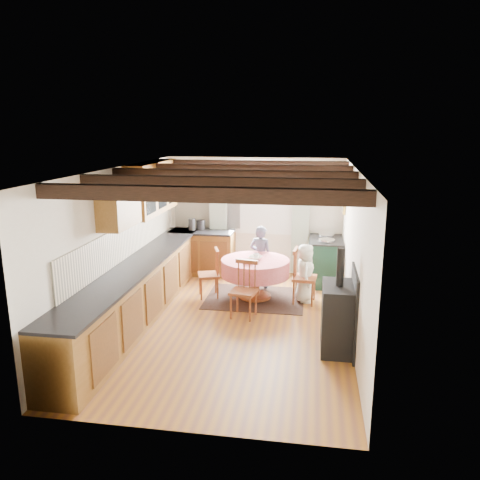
% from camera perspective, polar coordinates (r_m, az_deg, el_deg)
% --- Properties ---
extents(floor, '(3.60, 5.50, 0.00)m').
position_cam_1_polar(floor, '(7.49, -0.97, -10.02)').
color(floor, '#A86820').
rests_on(floor, ground).
extents(ceiling, '(3.60, 5.50, 0.00)m').
position_cam_1_polar(ceiling, '(6.89, -1.05, 8.60)').
color(ceiling, white).
rests_on(ceiling, ground).
extents(wall_back, '(3.60, 0.00, 2.40)m').
position_cam_1_polar(wall_back, '(9.75, 1.79, 2.94)').
color(wall_back, silver).
rests_on(wall_back, ground).
extents(wall_front, '(3.60, 0.00, 2.40)m').
position_cam_1_polar(wall_front, '(4.55, -7.09, -9.78)').
color(wall_front, silver).
rests_on(wall_front, ground).
extents(wall_left, '(0.00, 5.50, 2.40)m').
position_cam_1_polar(wall_left, '(7.61, -14.48, -0.53)').
color(wall_left, silver).
rests_on(wall_left, ground).
extents(wall_right, '(0.00, 5.50, 2.40)m').
position_cam_1_polar(wall_right, '(7.02, 13.62, -1.65)').
color(wall_right, silver).
rests_on(wall_right, ground).
extents(beam_a, '(3.60, 0.16, 0.16)m').
position_cam_1_polar(beam_a, '(4.96, -5.08, 5.55)').
color(beam_a, black).
rests_on(beam_a, ceiling).
extents(beam_b, '(3.60, 0.16, 0.16)m').
position_cam_1_polar(beam_b, '(5.92, -2.74, 6.89)').
color(beam_b, black).
rests_on(beam_b, ceiling).
extents(beam_c, '(3.60, 0.16, 0.16)m').
position_cam_1_polar(beam_c, '(6.90, -1.05, 7.85)').
color(beam_c, black).
rests_on(beam_c, ceiling).
extents(beam_d, '(3.60, 0.16, 0.16)m').
position_cam_1_polar(beam_d, '(7.88, 0.23, 8.57)').
color(beam_d, black).
rests_on(beam_d, ceiling).
extents(beam_e, '(3.60, 0.16, 0.16)m').
position_cam_1_polar(beam_e, '(8.87, 1.23, 9.12)').
color(beam_e, black).
rests_on(beam_e, ceiling).
extents(splash_left, '(0.02, 4.50, 0.55)m').
position_cam_1_polar(splash_left, '(7.87, -13.49, -0.01)').
color(splash_left, beige).
rests_on(splash_left, wall_left).
extents(splash_back, '(1.40, 0.02, 0.55)m').
position_cam_1_polar(splash_back, '(9.90, -3.98, 3.08)').
color(splash_back, beige).
rests_on(splash_back, wall_back).
extents(base_cabinet_left, '(0.60, 5.30, 0.88)m').
position_cam_1_polar(base_cabinet_left, '(7.71, -12.09, -6.11)').
color(base_cabinet_left, brown).
rests_on(base_cabinet_left, floor).
extents(base_cabinet_back, '(1.30, 0.60, 0.88)m').
position_cam_1_polar(base_cabinet_back, '(9.82, -4.56, -1.57)').
color(base_cabinet_back, brown).
rests_on(base_cabinet_back, floor).
extents(worktop_left, '(0.64, 5.30, 0.04)m').
position_cam_1_polar(worktop_left, '(7.57, -12.12, -2.83)').
color(worktop_left, black).
rests_on(worktop_left, base_cabinet_left).
extents(worktop_back, '(1.30, 0.64, 0.04)m').
position_cam_1_polar(worktop_back, '(9.69, -4.63, 1.02)').
color(worktop_back, black).
rests_on(worktop_back, base_cabinet_back).
extents(wall_cabinet_glass, '(0.34, 1.80, 0.90)m').
position_cam_1_polar(wall_cabinet_glass, '(8.51, -10.54, 6.27)').
color(wall_cabinet_glass, brown).
rests_on(wall_cabinet_glass, wall_left).
extents(wall_cabinet_solid, '(0.34, 0.90, 0.70)m').
position_cam_1_polar(wall_cabinet_solid, '(7.14, -14.50, 4.29)').
color(wall_cabinet_solid, brown).
rests_on(wall_cabinet_solid, wall_left).
extents(window_frame, '(1.34, 0.03, 1.54)m').
position_cam_1_polar(window_frame, '(9.66, 2.39, 5.24)').
color(window_frame, white).
rests_on(window_frame, wall_back).
extents(window_pane, '(1.20, 0.01, 1.40)m').
position_cam_1_polar(window_pane, '(9.66, 2.39, 5.24)').
color(window_pane, white).
rests_on(window_pane, wall_back).
extents(curtain_left, '(0.35, 0.10, 2.10)m').
position_cam_1_polar(curtain_left, '(9.79, -2.65, 2.38)').
color(curtain_left, '#A9AAA6').
rests_on(curtain_left, wall_back).
extents(curtain_right, '(0.35, 0.10, 2.10)m').
position_cam_1_polar(curtain_right, '(9.60, 7.35, 2.06)').
color(curtain_right, '#A9AAA6').
rests_on(curtain_right, wall_back).
extents(curtain_rod, '(2.00, 0.03, 0.03)m').
position_cam_1_polar(curtain_rod, '(9.51, 2.36, 8.75)').
color(curtain_rod, black).
rests_on(curtain_rod, wall_back).
extents(wall_picture, '(0.04, 0.50, 0.60)m').
position_cam_1_polar(wall_picture, '(9.17, 12.54, 5.11)').
color(wall_picture, gold).
rests_on(wall_picture, wall_right).
extents(wall_plate, '(0.30, 0.02, 0.30)m').
position_cam_1_polar(wall_plate, '(9.57, 8.07, 5.64)').
color(wall_plate, silver).
rests_on(wall_plate, wall_back).
extents(rug, '(1.74, 1.35, 0.01)m').
position_cam_1_polar(rug, '(8.49, 1.84, -7.06)').
color(rug, '#352721').
rests_on(rug, floor).
extents(dining_table, '(1.20, 1.20, 0.73)m').
position_cam_1_polar(dining_table, '(8.38, 1.85, -4.77)').
color(dining_table, pink).
rests_on(dining_table, floor).
extents(chair_near, '(0.46, 0.48, 0.92)m').
position_cam_1_polar(chair_near, '(7.55, 0.43, -6.06)').
color(chair_near, brown).
rests_on(chair_near, floor).
extents(chair_left, '(0.50, 0.49, 0.89)m').
position_cam_1_polar(chair_left, '(8.45, -3.85, -4.03)').
color(chair_left, brown).
rests_on(chair_left, floor).
extents(chair_right, '(0.47, 0.46, 0.97)m').
position_cam_1_polar(chair_right, '(8.23, 7.84, -4.34)').
color(chair_right, brown).
rests_on(chair_right, floor).
extents(aga_range, '(0.64, 0.99, 0.91)m').
position_cam_1_polar(aga_range, '(9.32, 10.34, -2.49)').
color(aga_range, '#153124').
rests_on(aga_range, floor).
extents(cast_iron_stove, '(0.44, 0.73, 1.45)m').
position_cam_1_polar(cast_iron_stove, '(6.52, 11.89, -7.13)').
color(cast_iron_stove, black).
rests_on(cast_iron_stove, floor).
extents(child_far, '(0.50, 0.40, 1.21)m').
position_cam_1_polar(child_far, '(8.89, 2.52, -2.07)').
color(child_far, '#484F66').
rests_on(child_far, floor).
extents(child_right, '(0.36, 0.52, 1.04)m').
position_cam_1_polar(child_right, '(8.27, 7.90, -4.00)').
color(child_right, white).
rests_on(child_right, floor).
extents(bowl_a, '(0.29, 0.29, 0.06)m').
position_cam_1_polar(bowl_a, '(8.27, 1.89, -2.16)').
color(bowl_a, silver).
rests_on(bowl_a, dining_table).
extents(bowl_b, '(0.27, 0.27, 0.06)m').
position_cam_1_polar(bowl_b, '(8.03, 1.03, -2.63)').
color(bowl_b, silver).
rests_on(bowl_b, dining_table).
extents(cup, '(0.12, 0.12, 0.10)m').
position_cam_1_polar(cup, '(8.29, 1.97, -2.00)').
color(cup, silver).
rests_on(cup, dining_table).
extents(canister_tall, '(0.14, 0.14, 0.25)m').
position_cam_1_polar(canister_tall, '(9.72, -5.86, 1.90)').
color(canister_tall, '#262628').
rests_on(canister_tall, worktop_back).
extents(canister_wide, '(0.18, 0.18, 0.20)m').
position_cam_1_polar(canister_wide, '(9.77, -4.79, 1.85)').
color(canister_wide, '#262628').
rests_on(canister_wide, worktop_back).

